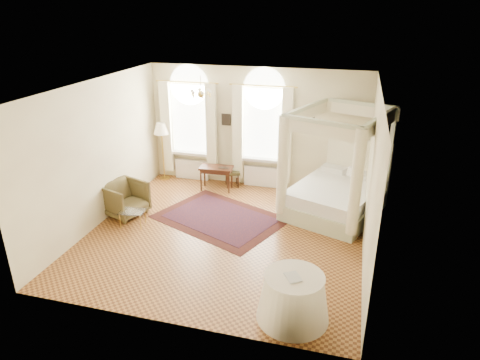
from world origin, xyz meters
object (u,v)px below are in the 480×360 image
at_px(nightstand, 352,190).
at_px(stool, 232,173).
at_px(armchair, 125,199).
at_px(floor_lamp, 161,131).
at_px(writing_desk, 216,170).
at_px(canopy_bed, 335,191).
at_px(coffee_table, 132,213).
at_px(side_table, 293,297).

bearing_deg(nightstand, stool, 180.00).
xyz_separation_m(armchair, floor_lamp, (-0.07, 2.40, 1.03)).
distance_m(writing_desk, armchair, 2.64).
bearing_deg(nightstand, armchair, -155.77).
xyz_separation_m(canopy_bed, armchair, (-4.91, -1.42, -0.17)).
bearing_deg(nightstand, coffee_table, -149.43).
height_order(floor_lamp, side_table, floor_lamp).
bearing_deg(canopy_bed, coffee_table, -156.86).
height_order(nightstand, armchair, armchair).
relative_size(nightstand, floor_lamp, 0.32).
bearing_deg(nightstand, writing_desk, -174.51).
bearing_deg(nightstand, floor_lamp, -180.00).
xyz_separation_m(writing_desk, side_table, (2.85, -4.68, -0.17)).
bearing_deg(canopy_bed, stool, 161.33).
relative_size(coffee_table, floor_lamp, 0.36).
distance_m(coffee_table, side_table, 4.61).
relative_size(nightstand, armchair, 0.58).
xyz_separation_m(canopy_bed, side_table, (-0.39, -4.06, -0.19)).
bearing_deg(floor_lamp, coffee_table, -79.72).
height_order(canopy_bed, armchair, canopy_bed).
height_order(nightstand, side_table, side_table).
xyz_separation_m(nightstand, coffee_table, (-4.88, -2.88, 0.08)).
height_order(stool, side_table, side_table).
bearing_deg(armchair, writing_desk, -20.32).
relative_size(canopy_bed, armchair, 3.13).
height_order(coffee_table, floor_lamp, floor_lamp).
xyz_separation_m(stool, floor_lamp, (-2.09, -0.00, 1.07)).
bearing_deg(stool, nightstand, -0.00).
relative_size(stool, coffee_table, 0.87).
height_order(writing_desk, side_table, side_table).
xyz_separation_m(stool, coffee_table, (-1.57, -2.88, -0.04)).
relative_size(armchair, floor_lamp, 0.54).
xyz_separation_m(writing_desk, armchair, (-1.67, -2.05, -0.16)).
relative_size(canopy_bed, floor_lamp, 1.69).
distance_m(armchair, coffee_table, 0.66).
relative_size(writing_desk, side_table, 0.77).
bearing_deg(floor_lamp, canopy_bed, -11.10).
bearing_deg(floor_lamp, armchair, -88.24).
bearing_deg(writing_desk, canopy_bed, -10.92).
bearing_deg(writing_desk, stool, 45.16).
height_order(canopy_bed, stool, canopy_bed).
bearing_deg(side_table, writing_desk, 121.35).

